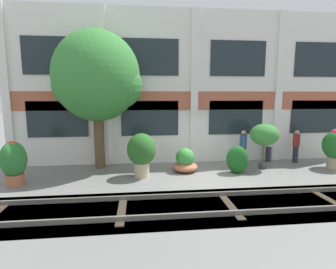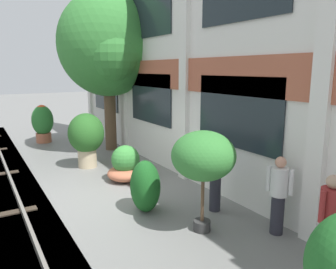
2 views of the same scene
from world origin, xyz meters
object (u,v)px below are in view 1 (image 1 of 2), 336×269
object	(u,v)px
potted_plant_fluted_column	(142,152)
potted_plant_wide_bowl	(185,162)
broadleaf_tree	(97,79)
potted_plant_ribbed_drum	(14,161)
resident_by_doorway	(269,145)
resident_watching_tracks	(296,145)
resident_near_plants	(243,146)
potted_plant_stone_basin	(336,146)
topiary_hedge	(237,160)
potted_plant_low_pan	(264,135)

from	to	relation	value
potted_plant_fluted_column	potted_plant_wide_bowl	xyz separation A→B (m)	(1.93, 0.56, -0.63)
broadleaf_tree	potted_plant_ribbed_drum	bearing A→B (deg)	-143.25
resident_by_doorway	resident_watching_tracks	size ratio (longest dim) A/B	0.97
potted_plant_wide_bowl	resident_near_plants	world-z (taller)	resident_near_plants
potted_plant_stone_basin	resident_watching_tracks	world-z (taller)	potted_plant_stone_basin
topiary_hedge	resident_by_doorway	bearing A→B (deg)	37.24
topiary_hedge	potted_plant_wide_bowl	bearing A→B (deg)	167.69
potted_plant_ribbed_drum	resident_watching_tracks	xyz separation A→B (m)	(12.51, 2.04, -0.06)
topiary_hedge	potted_plant_fluted_column	bearing A→B (deg)	-178.95
potted_plant_low_pan	resident_watching_tracks	world-z (taller)	potted_plant_low_pan
potted_plant_stone_basin	potted_plant_low_pan	bearing A→B (deg)	173.91
potted_plant_wide_bowl	resident_near_plants	distance (m)	3.20
potted_plant_fluted_column	potted_plant_low_pan	distance (m)	5.65
broadleaf_tree	potted_plant_fluted_column	world-z (taller)	broadleaf_tree
potted_plant_stone_basin	potted_plant_ribbed_drum	xyz separation A→B (m)	(-13.68, -0.79, -0.13)
resident_near_plants	broadleaf_tree	bearing A→B (deg)	-122.41
potted_plant_ribbed_drum	potted_plant_low_pan	size ratio (longest dim) A/B	0.82
topiary_hedge	potted_plant_stone_basin	bearing A→B (deg)	2.36
broadleaf_tree	potted_plant_wide_bowl	distance (m)	5.41
broadleaf_tree	potted_plant_low_pan	xyz separation A→B (m)	(7.52, -0.98, -2.53)
resident_watching_tracks	potted_plant_low_pan	bearing A→B (deg)	-155.64
potted_plant_stone_basin	topiary_hedge	size ratio (longest dim) A/B	1.55
potted_plant_ribbed_drum	potted_plant_wide_bowl	xyz separation A→B (m)	(6.70, 1.07, -0.50)
potted_plant_fluted_column	potted_plant_wide_bowl	distance (m)	2.10
potted_plant_wide_bowl	topiary_hedge	distance (m)	2.27
resident_by_doorway	topiary_hedge	bearing A→B (deg)	-78.19
potted_plant_ribbed_drum	resident_by_doorway	world-z (taller)	potted_plant_ribbed_drum
potted_plant_ribbed_drum	resident_near_plants	bearing A→B (deg)	11.57
potted_plant_stone_basin	resident_by_doorway	bearing A→B (deg)	147.42
potted_plant_ribbed_drum	resident_near_plants	size ratio (longest dim) A/B	1.01
potted_plant_ribbed_drum	resident_near_plants	xyz separation A→B (m)	(9.73, 1.99, -0.04)
potted_plant_fluted_column	potted_plant_low_pan	bearing A→B (deg)	6.40
resident_near_plants	topiary_hedge	distance (m)	1.65
resident_watching_tracks	topiary_hedge	world-z (taller)	resident_watching_tracks
potted_plant_stone_basin	resident_by_doorway	size ratio (longest dim) A/B	1.17
broadleaf_tree	potted_plant_ribbed_drum	size ratio (longest dim) A/B	3.67
potted_plant_ribbed_drum	topiary_hedge	world-z (taller)	potted_plant_ribbed_drum
potted_plant_low_pan	topiary_hedge	bearing A→B (deg)	-159.19
potted_plant_low_pan	topiary_hedge	size ratio (longest dim) A/B	1.72
potted_plant_fluted_column	resident_watching_tracks	world-z (taller)	potted_plant_fluted_column
potted_plant_stone_basin	resident_near_plants	size ratio (longest dim) A/B	1.11
resident_by_doorway	resident_watching_tracks	distance (m)	1.32
potted_plant_fluted_column	resident_watching_tracks	distance (m)	7.89
potted_plant_ribbed_drum	resident_by_doorway	xyz separation A→B (m)	(11.23, 2.36, -0.09)
potted_plant_stone_basin	resident_watching_tracks	distance (m)	1.72
resident_watching_tracks	topiary_hedge	size ratio (longest dim) A/B	1.36
potted_plant_wide_bowl	topiary_hedge	world-z (taller)	topiary_hedge
resident_watching_tracks	resident_near_plants	xyz separation A→B (m)	(-2.78, -0.05, 0.02)
potted_plant_wide_bowl	potted_plant_low_pan	world-z (taller)	potted_plant_low_pan
resident_near_plants	potted_plant_low_pan	bearing A→B (deg)	5.48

